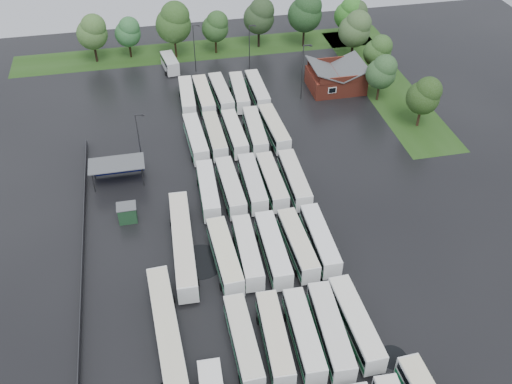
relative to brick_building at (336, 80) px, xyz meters
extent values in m
plane|color=black|center=(-24.00, -42.77, -1.87)|extent=(160.00, 160.00, 0.00)
cube|color=maroon|center=(0.00, 0.03, -0.17)|extent=(10.00, 8.00, 3.40)
cube|color=#4C4F51|center=(-2.50, 0.03, 2.43)|extent=(5.07, 8.60, 2.19)
cube|color=#4C4F51|center=(2.50, 0.03, 2.43)|extent=(5.07, 8.60, 2.19)
cube|color=maroon|center=(0.00, -3.97, 2.03)|extent=(9.00, 0.20, 1.20)
cube|color=silver|center=(-2.00, -4.02, 0.13)|extent=(1.60, 0.12, 1.20)
cylinder|color=#2D2D30|center=(-44.80, -22.77, -0.17)|extent=(0.16, 0.16, 3.40)
cylinder|color=#2D2D30|center=(-37.60, -22.77, -0.17)|extent=(0.16, 0.16, 3.40)
cylinder|color=#2D2D30|center=(-44.80, -19.57, -0.17)|extent=(0.16, 0.16, 3.40)
cylinder|color=#2D2D30|center=(-37.60, -19.57, -0.17)|extent=(0.16, 0.16, 3.40)
cube|color=#4C4F51|center=(-41.20, -21.17, 1.63)|extent=(8.20, 4.20, 0.15)
cube|color=#080E5A|center=(-41.20, -19.27, -0.27)|extent=(7.60, 0.08, 2.60)
cube|color=#183C20|center=(-40.20, -30.17, -0.62)|extent=(2.50, 2.00, 2.50)
cube|color=#4C4F51|center=(-40.20, -30.17, 0.69)|extent=(2.70, 2.20, 0.12)
cube|color=#204112|center=(-22.00, 22.03, -1.86)|extent=(80.00, 10.00, 0.01)
cube|color=#204112|center=(10.00, 0.03, -1.86)|extent=(10.00, 50.00, 0.01)
cube|color=#2D2D30|center=(-46.20, -34.77, -1.27)|extent=(0.10, 50.00, 1.20)
cube|color=silver|center=(-28.49, -54.85, -0.14)|extent=(2.53, 11.41, 2.61)
cube|color=black|center=(-28.49, -54.85, 0.39)|extent=(2.58, 10.95, 0.83)
cube|color=#18643C|center=(-28.49, -54.85, -0.71)|extent=(2.57, 11.18, 0.57)
cube|color=beige|center=(-28.49, -54.85, 1.22)|extent=(2.43, 11.07, 0.11)
cylinder|color=black|center=(-28.49, -58.49, -1.44)|extent=(2.42, 0.91, 0.91)
cylinder|color=black|center=(-28.49, -51.21, -1.44)|extent=(2.42, 0.91, 0.91)
cube|color=silver|center=(-25.04, -55.13, -0.13)|extent=(2.91, 11.52, 2.62)
cube|color=black|center=(-25.04, -55.13, 0.39)|extent=(2.94, 11.06, 0.84)
cube|color=#136538|center=(-25.04, -55.13, -0.70)|extent=(2.94, 11.29, 0.58)
cube|color=beige|center=(-25.04, -55.13, 1.23)|extent=(2.80, 11.17, 0.11)
cylinder|color=black|center=(-25.04, -58.79, -1.44)|extent=(2.43, 0.91, 0.91)
cylinder|color=black|center=(-25.04, -51.48, -1.44)|extent=(2.43, 0.91, 0.91)
cube|color=silver|center=(-21.81, -55.33, -0.14)|extent=(2.74, 11.43, 2.60)
cube|color=black|center=(-21.81, -55.33, 0.38)|extent=(2.78, 10.98, 0.83)
cube|color=#0F6B38|center=(-21.81, -55.33, -0.71)|extent=(2.78, 11.20, 0.57)
cube|color=white|center=(-21.81, -55.33, 1.21)|extent=(2.63, 11.09, 0.11)
cylinder|color=black|center=(-21.81, -58.96, -1.44)|extent=(2.41, 0.91, 0.91)
cylinder|color=black|center=(-21.81, -51.69, -1.44)|extent=(2.41, 0.91, 0.91)
cube|color=silver|center=(-18.78, -55.50, -0.04)|extent=(3.10, 12.14, 2.76)
cube|color=black|center=(-18.78, -55.50, 0.52)|extent=(3.14, 11.66, 0.88)
cube|color=#12723C|center=(-18.78, -55.50, -0.64)|extent=(3.14, 11.90, 0.61)
cube|color=silver|center=(-18.78, -55.50, 1.39)|extent=(2.99, 11.78, 0.12)
cylinder|color=black|center=(-18.78, -59.35, -1.41)|extent=(2.56, 0.96, 0.96)
cylinder|color=black|center=(-18.78, -51.65, -1.41)|extent=(2.56, 0.96, 0.96)
cube|color=silver|center=(-15.70, -55.05, -0.05)|extent=(2.83, 12.01, 2.74)
cube|color=black|center=(-15.70, -55.05, 0.50)|extent=(2.87, 11.54, 0.88)
cube|color=#176A37|center=(-15.70, -55.05, -0.65)|extent=(2.87, 11.77, 0.60)
cube|color=white|center=(-15.70, -55.05, 1.37)|extent=(2.72, 11.65, 0.12)
cylinder|color=black|center=(-15.70, -58.87, -1.42)|extent=(2.54, 0.96, 0.96)
cylinder|color=black|center=(-15.70, -51.22, -1.42)|extent=(2.54, 0.96, 0.96)
cube|color=silver|center=(-28.36, -41.63, -0.05)|extent=(2.98, 12.02, 2.73)
cube|color=black|center=(-28.36, -41.63, 0.49)|extent=(3.02, 11.54, 0.87)
cube|color=#1B6A40|center=(-28.36, -41.63, -0.65)|extent=(3.02, 11.78, 0.60)
cube|color=#EFE8C0|center=(-28.36, -41.63, 1.36)|extent=(2.87, 11.66, 0.12)
cylinder|color=black|center=(-28.36, -45.45, -1.42)|extent=(2.53, 0.95, 0.95)
cylinder|color=black|center=(-28.36, -37.81, -1.42)|extent=(2.53, 0.95, 0.95)
cube|color=silver|center=(-25.36, -41.44, -0.13)|extent=(2.68, 11.47, 2.61)
cube|color=black|center=(-25.36, -41.44, 0.39)|extent=(2.72, 11.01, 0.84)
cube|color=#0D6335|center=(-25.36, -41.44, -0.71)|extent=(2.72, 11.24, 0.58)
cube|color=white|center=(-25.36, -41.44, 1.22)|extent=(2.57, 11.12, 0.11)
cylinder|color=black|center=(-25.36, -45.09, -1.44)|extent=(2.42, 0.91, 0.91)
cylinder|color=black|center=(-25.36, -37.79, -1.44)|extent=(2.42, 0.91, 0.91)
cube|color=silver|center=(-22.09, -41.77, -0.05)|extent=(2.62, 11.95, 2.73)
cube|color=black|center=(-22.09, -41.77, 0.49)|extent=(2.68, 11.47, 0.87)
cube|color=#247242|center=(-22.09, -41.77, -0.65)|extent=(2.67, 11.71, 0.60)
cube|color=white|center=(-22.09, -41.77, 1.36)|extent=(2.52, 11.59, 0.12)
cylinder|color=black|center=(-22.09, -45.58, -1.42)|extent=(2.53, 0.95, 0.95)
cylinder|color=black|center=(-22.09, -37.95, -1.42)|extent=(2.53, 0.95, 0.95)
cube|color=silver|center=(-18.76, -41.53, -0.11)|extent=(2.77, 11.62, 2.65)
cube|color=black|center=(-18.76, -41.53, 0.42)|extent=(2.81, 11.16, 0.85)
cube|color=#15653D|center=(-18.76, -41.53, -0.69)|extent=(2.81, 11.39, 0.58)
cube|color=beige|center=(-18.76, -41.53, 1.26)|extent=(2.66, 11.27, 0.12)
cylinder|color=black|center=(-18.76, -45.22, -1.43)|extent=(2.45, 0.92, 0.92)
cylinder|color=black|center=(-18.76, -37.83, -1.43)|extent=(2.45, 0.92, 0.92)
cube|color=silver|center=(-15.68, -41.29, -0.11)|extent=(2.55, 11.59, 2.65)
cube|color=black|center=(-15.68, -41.29, 0.42)|extent=(2.61, 11.13, 0.85)
cube|color=#226941|center=(-15.68, -41.29, -0.69)|extent=(2.60, 11.36, 0.58)
cube|color=white|center=(-15.68, -41.29, 1.27)|extent=(2.45, 11.25, 0.12)
cylinder|color=black|center=(-15.68, -44.99, -1.43)|extent=(2.46, 0.93, 0.93)
cylinder|color=black|center=(-15.68, -37.59, -1.43)|extent=(2.46, 0.93, 0.93)
cube|color=silver|center=(-28.51, -28.00, -0.12)|extent=(2.80, 11.54, 2.63)
cube|color=black|center=(-28.51, -28.00, 0.40)|extent=(2.84, 11.09, 0.84)
cube|color=#126C3A|center=(-28.51, -28.00, -0.70)|extent=(2.84, 11.32, 0.58)
cube|color=white|center=(-28.51, -28.00, 1.24)|extent=(2.69, 11.20, 0.11)
cylinder|color=black|center=(-28.51, -31.67, -1.44)|extent=(2.44, 0.92, 0.92)
cylinder|color=black|center=(-28.51, -24.34, -1.44)|extent=(2.44, 0.92, 0.92)
cube|color=silver|center=(-25.22, -28.03, -0.08)|extent=(2.73, 11.78, 2.69)
cube|color=black|center=(-25.22, -28.03, 0.45)|extent=(2.78, 11.31, 0.86)
cube|color=#1F7046|center=(-25.22, -28.03, -0.67)|extent=(2.78, 11.55, 0.59)
cube|color=silver|center=(-25.22, -28.03, 1.31)|extent=(2.63, 11.43, 0.12)
cylinder|color=black|center=(-25.22, -31.78, -1.43)|extent=(2.49, 0.94, 0.94)
cylinder|color=black|center=(-25.22, -24.28, -1.43)|extent=(2.49, 0.94, 0.94)
cube|color=silver|center=(-21.90, -27.77, -0.10)|extent=(2.59, 11.65, 2.66)
cube|color=black|center=(-21.90, -27.77, 0.43)|extent=(2.64, 11.19, 0.85)
cube|color=#116E39|center=(-21.90, -27.77, -0.68)|extent=(2.64, 11.42, 0.59)
cube|color=silver|center=(-21.90, -27.77, 1.28)|extent=(2.49, 11.30, 0.12)
cylinder|color=black|center=(-21.90, -31.49, -1.43)|extent=(2.47, 0.93, 0.93)
cylinder|color=black|center=(-21.90, -24.05, -1.43)|extent=(2.47, 0.93, 0.93)
cube|color=silver|center=(-18.99, -27.92, -0.11)|extent=(2.45, 11.53, 2.64)
cube|color=black|center=(-18.99, -27.92, 0.41)|extent=(2.50, 11.07, 0.84)
cube|color=#0F6E35|center=(-18.99, -27.92, -0.69)|extent=(2.50, 11.30, 0.58)
cube|color=silver|center=(-18.99, -27.92, 1.25)|extent=(2.35, 11.18, 0.12)
cylinder|color=black|center=(-18.99, -31.61, -1.43)|extent=(2.45, 0.92, 0.92)
cylinder|color=black|center=(-18.99, -24.24, -1.43)|extent=(2.45, 0.92, 0.92)
cube|color=silver|center=(-15.64, -28.21, -0.07)|extent=(2.65, 11.83, 2.70)
cube|color=black|center=(-15.64, -28.21, 0.47)|extent=(2.70, 11.36, 0.86)
cube|color=#15633B|center=(-15.64, -28.21, -0.67)|extent=(2.69, 11.60, 0.59)
cube|color=silver|center=(-15.64, -28.21, 1.33)|extent=(2.54, 11.48, 0.12)
cylinder|color=black|center=(-15.64, -31.98, -1.42)|extent=(2.51, 0.94, 0.94)
cylinder|color=black|center=(-15.64, -24.43, -1.42)|extent=(2.51, 0.94, 0.94)
cube|color=silver|center=(-28.58, -14.36, -0.07)|extent=(2.93, 11.87, 2.70)
cube|color=black|center=(-28.58, -14.36, 0.47)|extent=(2.97, 11.40, 0.86)
cube|color=#156F3F|center=(-28.58, -14.36, -0.67)|extent=(2.97, 11.64, 0.59)
cube|color=white|center=(-28.58, -14.36, 1.32)|extent=(2.82, 11.51, 0.12)
cylinder|color=black|center=(-28.58, -18.13, -1.42)|extent=(2.50, 0.94, 0.94)
cylinder|color=black|center=(-28.58, -10.59, -1.42)|extent=(2.50, 0.94, 0.94)
cube|color=silver|center=(-25.39, -14.16, -0.12)|extent=(2.57, 11.49, 2.63)
cube|color=black|center=(-25.39, -14.16, 0.40)|extent=(2.62, 11.04, 0.84)
cube|color=#216340|center=(-25.39, -14.16, -0.70)|extent=(2.61, 11.27, 0.58)
cube|color=beige|center=(-25.39, -14.16, 1.24)|extent=(2.46, 11.15, 0.11)
cylinder|color=black|center=(-25.39, -17.82, -1.44)|extent=(2.43, 0.92, 0.92)
cylinder|color=black|center=(-25.39, -10.49, -1.44)|extent=(2.43, 0.92, 0.92)
cube|color=silver|center=(-22.10, -14.19, -0.13)|extent=(2.64, 11.47, 2.62)
cube|color=black|center=(-22.10, -14.19, 0.39)|extent=(2.68, 11.02, 0.84)
cube|color=#117037|center=(-22.10, -14.19, -0.70)|extent=(2.68, 11.25, 0.58)
cube|color=white|center=(-22.10, -14.19, 1.23)|extent=(2.53, 11.13, 0.11)
cylinder|color=black|center=(-22.10, -17.84, -1.44)|extent=(2.43, 0.91, 0.91)
cylinder|color=black|center=(-22.10, -10.53, -1.44)|extent=(2.43, 0.91, 0.91)
cube|color=silver|center=(-18.67, -14.26, -0.07)|extent=(2.93, 11.87, 2.70)
cube|color=black|center=(-18.67, -14.26, 0.47)|extent=(2.97, 11.40, 0.86)
cube|color=#206A3E|center=(-18.67, -14.26, -0.67)|extent=(2.97, 11.63, 0.59)
cube|color=silver|center=(-18.67, -14.26, 1.32)|extent=(2.82, 11.51, 0.12)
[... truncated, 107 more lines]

